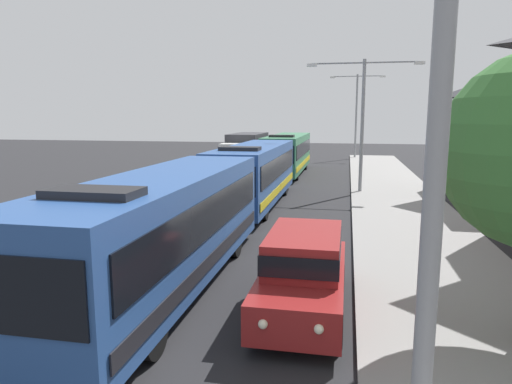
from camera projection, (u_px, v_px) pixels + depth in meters
bus_lead at (165, 227)px, 11.89m from camera, size 2.58×11.09×3.21m
bus_second_in_line at (255, 172)px, 23.38m from camera, size 2.58×11.30×3.21m
bus_middle at (288, 153)px, 35.93m from camera, size 2.58×11.55×3.21m
white_suv at (304, 269)px, 10.56m from camera, size 1.86×4.93×1.90m
box_truck_oncoming at (246, 152)px, 36.25m from camera, size 2.35×7.60×3.15m
streetlamp_near at (445, 16)px, 3.97m from camera, size 6.28×0.28×8.57m
streetlamp_mid at (363, 110)px, 26.25m from camera, size 6.50×0.28×7.57m
streetlamp_far at (356, 107)px, 48.36m from camera, size 5.68×0.28×8.71m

